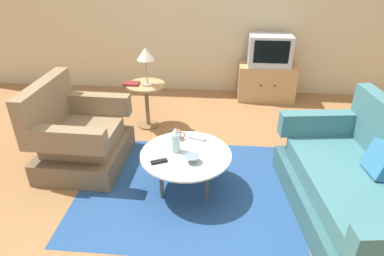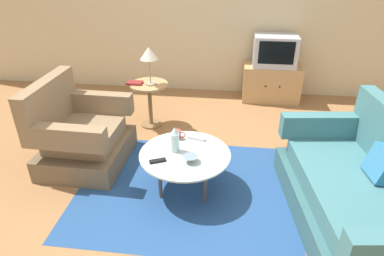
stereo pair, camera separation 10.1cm
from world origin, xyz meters
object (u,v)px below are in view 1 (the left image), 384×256
at_px(side_table, 147,96).
at_px(mug, 177,135).
at_px(coffee_table, 186,156).
at_px(table_lamp, 146,56).
at_px(tv_stand, 266,82).
at_px(vase, 176,140).
at_px(tv_remote_silver, 197,138).
at_px(armchair, 78,138).
at_px(book, 131,84).
at_px(couch, 360,191).
at_px(television, 270,50).
at_px(tv_remote_dark, 159,161).
at_px(bowl, 192,159).

relative_size(side_table, mug, 4.71).
bearing_deg(coffee_table, table_lamp, 115.99).
height_order(tv_stand, vase, vase).
bearing_deg(side_table, tv_remote_silver, -53.95).
xyz_separation_m(side_table, vase, (0.54, -1.23, 0.11)).
distance_m(armchair, vase, 1.16).
relative_size(vase, book, 1.29).
relative_size(couch, television, 2.90).
bearing_deg(side_table, mug, -62.40).
bearing_deg(table_lamp, vase, -67.19).
xyz_separation_m(coffee_table, book, (-0.81, 1.23, 0.22)).
relative_size(side_table, tv_remote_silver, 3.20).
xyz_separation_m(side_table, tv_remote_dark, (0.41, -1.43, -0.00)).
distance_m(armchair, coffee_table, 1.24).
distance_m(couch, coffee_table, 1.53).
distance_m(television, tv_remote_silver, 2.26).
bearing_deg(mug, armchair, 175.18).
bearing_deg(bowl, table_lamp, 116.30).
distance_m(coffee_table, tv_remote_dark, 0.28).
bearing_deg(side_table, table_lamp, -36.33).
bearing_deg(television, armchair, -138.11).
xyz_separation_m(couch, tv_remote_dark, (-1.73, 0.11, 0.12)).
xyz_separation_m(armchair, tv_remote_silver, (1.28, -0.08, 0.11)).
bearing_deg(coffee_table, tv_remote_silver, 72.76).
height_order(armchair, bowl, armchair).
bearing_deg(armchair, couch, 78.14).
distance_m(table_lamp, book, 0.41).
bearing_deg(side_table, book, -169.05).
bearing_deg(armchair, tv_remote_silver, 87.77).
bearing_deg(table_lamp, book, -176.57).
distance_m(bowl, tv_remote_silver, 0.40).
height_order(couch, mug, couch).
relative_size(table_lamp, book, 2.41).
relative_size(armchair, television, 1.57).
bearing_deg(couch, tv_stand, 3.74).
bearing_deg(couch, tv_remote_silver, 61.46).
height_order(couch, tv_remote_dark, couch).
bearing_deg(coffee_table, bowl, -60.72).
xyz_separation_m(tv_stand, book, (-1.81, -1.09, 0.33)).
bearing_deg(bowl, couch, -5.94).
xyz_separation_m(armchair, mug, (1.08, -0.09, 0.14)).
distance_m(mug, bowl, 0.43).
distance_m(vase, tv_remote_dark, 0.26).
bearing_deg(television, couch, -78.94).
bearing_deg(tv_remote_dark, tv_remote_silver, -149.84).
bearing_deg(couch, armchair, 69.54).
height_order(armchair, tv_remote_dark, armchair).
height_order(mug, bowl, mug).
bearing_deg(mug, vase, -86.50).
xyz_separation_m(couch, coffee_table, (-1.50, 0.28, 0.08)).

